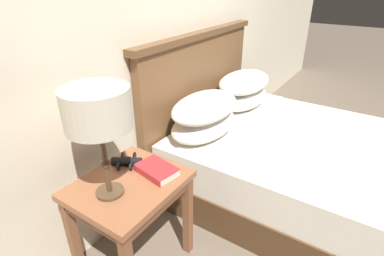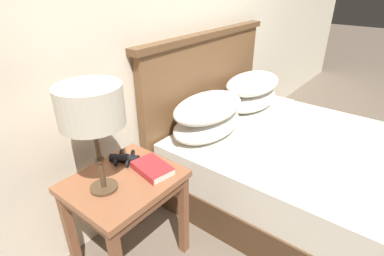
# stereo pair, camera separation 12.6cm
# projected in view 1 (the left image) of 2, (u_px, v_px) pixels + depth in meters

# --- Properties ---
(ground_plane) EXTENTS (20.00, 20.00, 0.00)m
(ground_plane) POSITION_uv_depth(u_px,v_px,m) (268.00, 239.00, 1.88)
(ground_plane) COLOR #6B5B4C
(ground_plane) RESTS_ON ground
(wall_back) EXTENTS (8.00, 0.06, 2.60)m
(wall_back) POSITION_uv_depth(u_px,v_px,m) (143.00, 9.00, 1.73)
(wall_back) COLOR beige
(wall_back) RESTS_ON ground_plane
(nightstand) EXTENTS (0.54, 0.46, 0.57)m
(nightstand) POSITION_uv_depth(u_px,v_px,m) (130.00, 196.00, 1.51)
(nightstand) COLOR brown
(nightstand) RESTS_ON ground_plane
(bed) EXTENTS (1.48, 2.05, 1.11)m
(bed) POSITION_uv_depth(u_px,v_px,m) (305.00, 163.00, 2.11)
(bed) COLOR #4E3520
(bed) RESTS_ON ground_plane
(table_lamp) EXTENTS (0.28, 0.28, 0.51)m
(table_lamp) POSITION_uv_depth(u_px,v_px,m) (97.00, 111.00, 1.21)
(table_lamp) COLOR #4C3823
(table_lamp) RESTS_ON nightstand
(book_on_nightstand) EXTENTS (0.17, 0.23, 0.04)m
(book_on_nightstand) POSITION_uv_depth(u_px,v_px,m) (157.00, 170.00, 1.52)
(book_on_nightstand) COLOR silver
(book_on_nightstand) RESTS_ON nightstand
(binoculars_pair) EXTENTS (0.16, 0.16, 0.05)m
(binoculars_pair) POSITION_uv_depth(u_px,v_px,m) (127.00, 161.00, 1.59)
(binoculars_pair) COLOR black
(binoculars_pair) RESTS_ON nightstand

